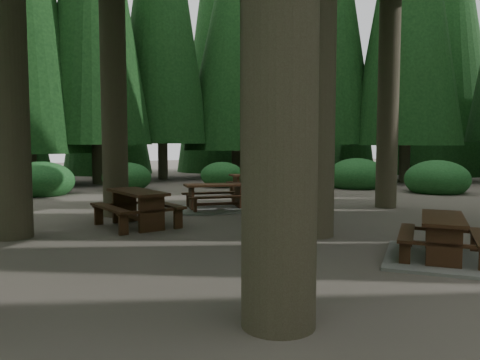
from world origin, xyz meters
TOP-DOWN VIEW (x-y plane):
  - ground at (0.00, 0.00)m, footprint 80.00×80.00m
  - picnic_table_a at (1.07, -2.45)m, footprint 2.67×2.56m
  - picnic_table_b at (-1.68, 3.21)m, footprint 1.51×1.87m
  - picnic_table_c at (1.14, 4.40)m, footprint 2.63×2.41m
  - picnic_table_d at (4.32, 6.77)m, footprint 2.09×1.87m
  - shrub_ring at (0.70, 0.75)m, footprint 23.86×24.64m

SIDE VIEW (x-z plane):
  - ground at x=0.00m, z-range 0.00..0.00m
  - picnic_table_a at x=1.07m, z-range -0.12..0.58m
  - picnic_table_c at x=1.14m, z-range -0.12..0.61m
  - shrub_ring at x=0.70m, z-range -0.35..1.15m
  - picnic_table_d at x=4.32m, z-range 0.12..0.88m
  - picnic_table_b at x=-1.68m, z-range 0.13..0.94m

